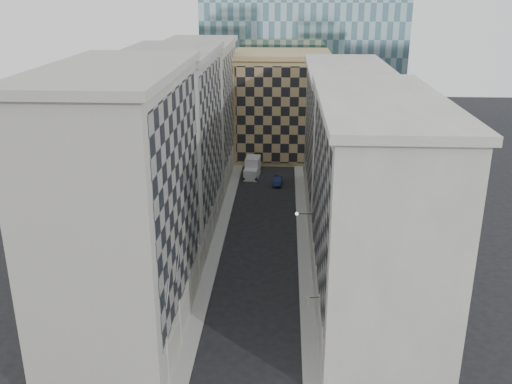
% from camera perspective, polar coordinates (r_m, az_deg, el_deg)
% --- Properties ---
extents(sidewalk_west, '(1.50, 100.00, 0.15)m').
position_cam_1_polar(sidewalk_west, '(70.72, -3.80, -4.80)').
color(sidewalk_west, gray).
rests_on(sidewalk_west, ground).
extents(sidewalk_east, '(1.50, 100.00, 0.15)m').
position_cam_1_polar(sidewalk_east, '(70.32, 4.76, -4.98)').
color(sidewalk_east, gray).
rests_on(sidewalk_east, ground).
extents(bldg_left_a, '(10.80, 22.80, 23.70)m').
position_cam_1_polar(bldg_left_a, '(50.06, -13.02, -1.41)').
color(bldg_left_a, '#A49F93').
rests_on(bldg_left_a, ground).
extents(bldg_left_b, '(10.80, 22.80, 22.70)m').
position_cam_1_polar(bldg_left_b, '(70.55, -8.29, 4.70)').
color(bldg_left_b, gray).
rests_on(bldg_left_b, ground).
extents(bldg_left_c, '(10.80, 22.80, 21.70)m').
position_cam_1_polar(bldg_left_c, '(91.75, -5.68, 8.01)').
color(bldg_left_c, '#A49F93').
rests_on(bldg_left_c, ground).
extents(bldg_right_a, '(10.80, 26.80, 20.70)m').
position_cam_1_polar(bldg_right_a, '(53.07, 11.59, -1.80)').
color(bldg_right_a, '#ABA79C').
rests_on(bldg_right_a, ground).
extents(bldg_right_b, '(10.80, 28.80, 19.70)m').
position_cam_1_polar(bldg_right_b, '(78.73, 8.86, 5.15)').
color(bldg_right_b, '#ABA79C').
rests_on(bldg_right_b, ground).
extents(tan_block, '(16.80, 14.80, 18.80)m').
position_cam_1_polar(tan_block, '(103.65, 2.54, 8.67)').
color(tan_block, tan).
rests_on(tan_block, ground).
extents(church_tower, '(7.20, 7.20, 51.50)m').
position_cam_1_polar(church_tower, '(115.84, 1.71, 18.59)').
color(church_tower, '#2C2822').
rests_on(church_tower, ground).
extents(flagpoles_left, '(0.10, 6.33, 2.33)m').
position_cam_1_polar(flagpoles_left, '(46.07, -8.28, -8.26)').
color(flagpoles_left, gray).
rests_on(flagpoles_left, ground).
extents(bracket_lamp, '(1.98, 0.36, 0.36)m').
position_cam_1_polar(bracket_lamp, '(62.35, 4.27, -2.18)').
color(bracket_lamp, black).
rests_on(bracket_lamp, ground).
extents(box_truck, '(2.63, 5.66, 3.02)m').
position_cam_1_polar(box_truck, '(93.88, -0.37, 2.38)').
color(box_truck, silver).
rests_on(box_truck, ground).
extents(dark_car, '(1.52, 3.99, 1.30)m').
position_cam_1_polar(dark_car, '(89.97, 2.15, 1.13)').
color(dark_car, '#101B3B').
rests_on(dark_car, ground).
extents(shop_sign, '(1.24, 0.76, 0.84)m').
position_cam_1_polar(shop_sign, '(50.51, 5.16, -10.83)').
color(shop_sign, black).
rests_on(shop_sign, ground).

